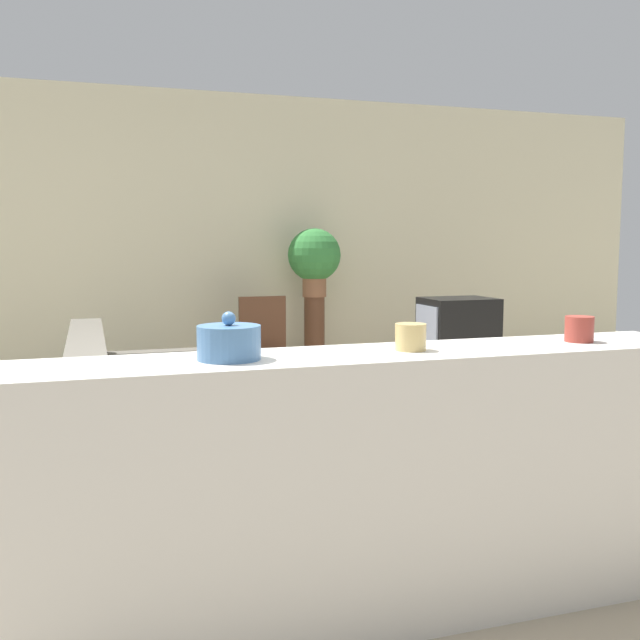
% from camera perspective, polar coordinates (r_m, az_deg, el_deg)
% --- Properties ---
extents(ground_plane, '(14.00, 14.00, 0.00)m').
position_cam_1_polar(ground_plane, '(3.36, -0.21, -18.25)').
color(ground_plane, tan).
extents(wall_back, '(9.00, 0.06, 2.70)m').
position_cam_1_polar(wall_back, '(6.41, -9.66, 5.74)').
color(wall_back, beige).
rests_on(wall_back, ground_plane).
extents(couch, '(0.98, 2.07, 0.86)m').
position_cam_1_polar(couch, '(4.34, -13.44, -8.54)').
color(couch, '#605B51').
rests_on(couch, ground_plane).
extents(tv_stand, '(0.76, 0.49, 0.49)m').
position_cam_1_polar(tv_stand, '(5.71, 10.89, -5.50)').
color(tv_stand, brown).
rests_on(tv_stand, ground_plane).
extents(television, '(0.55, 0.42, 0.48)m').
position_cam_1_polar(television, '(5.63, 10.94, -0.68)').
color(television, black).
rests_on(television, tv_stand).
extents(wooden_chair, '(0.44, 0.44, 0.95)m').
position_cam_1_polar(wooden_chair, '(5.87, -4.34, -2.38)').
color(wooden_chair, brown).
rests_on(wooden_chair, ground_plane).
extents(plant_stand, '(0.18, 0.18, 0.92)m').
position_cam_1_polar(plant_stand, '(6.30, -0.45, -2.30)').
color(plant_stand, brown).
rests_on(plant_stand, ground_plane).
extents(potted_plant, '(0.46, 0.46, 0.60)m').
position_cam_1_polar(potted_plant, '(6.23, -0.46, 5.05)').
color(potted_plant, '#8E5B3D').
rests_on(potted_plant, plant_stand).
extents(foreground_counter, '(2.76, 0.44, 1.00)m').
position_cam_1_polar(foreground_counter, '(2.69, 3.51, -13.20)').
color(foreground_counter, silver).
rests_on(foreground_counter, ground_plane).
extents(decorative_bowl, '(0.22, 0.22, 0.16)m').
position_cam_1_polar(decorative_bowl, '(2.42, -7.30, -1.76)').
color(decorative_bowl, '#4C7AAD').
rests_on(decorative_bowl, foreground_counter).
extents(candle_jar, '(0.11, 0.11, 0.10)m').
position_cam_1_polar(candle_jar, '(2.63, 7.26, -1.36)').
color(candle_jar, tan).
rests_on(candle_jar, foreground_counter).
extents(coffee_tin, '(0.11, 0.11, 0.10)m').
position_cam_1_polar(coffee_tin, '(3.02, 20.03, -0.68)').
color(coffee_tin, '#99382D').
rests_on(coffee_tin, foreground_counter).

